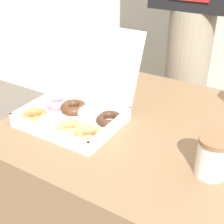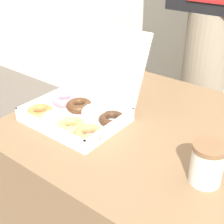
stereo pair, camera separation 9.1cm
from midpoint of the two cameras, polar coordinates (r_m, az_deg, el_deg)
table at (r=1.22m, az=11.33°, el=-18.00°), size 0.99×0.77×0.71m
donut_box at (r=1.03m, az=-3.42°, el=0.75°), size 0.33×0.33×0.27m
coffee_cup at (r=0.81m, az=20.17°, el=-8.94°), size 0.08×0.08×0.11m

